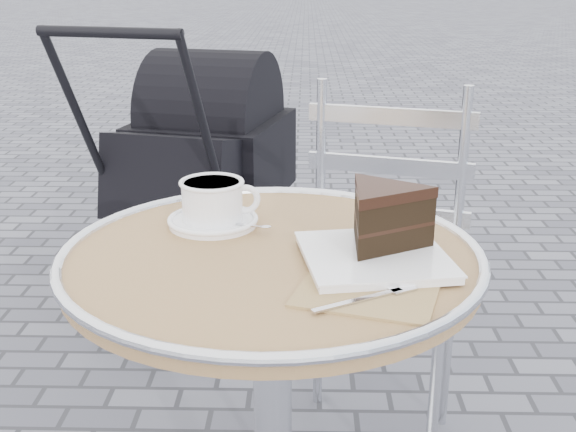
{
  "coord_description": "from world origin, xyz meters",
  "views": [
    {
      "loc": [
        0.06,
        -1.13,
        1.19
      ],
      "look_at": [
        0.03,
        0.05,
        0.78
      ],
      "focal_mm": 45.0,
      "sensor_mm": 36.0,
      "label": 1
    }
  ],
  "objects_px": {
    "cafe_table": "(272,338)",
    "cappuccino_set": "(214,205)",
    "baby_stroller": "(202,174)",
    "cake_plate_set": "(381,226)",
    "bistro_chair": "(381,230)"
  },
  "relations": [
    {
      "from": "cafe_table",
      "to": "baby_stroller",
      "type": "distance_m",
      "value": 1.44
    },
    {
      "from": "cappuccino_set",
      "to": "cake_plate_set",
      "type": "relative_size",
      "value": 0.53
    },
    {
      "from": "cake_plate_set",
      "to": "bistro_chair",
      "type": "xyz_separation_m",
      "value": [
        0.06,
        0.56,
        -0.21
      ]
    },
    {
      "from": "cappuccino_set",
      "to": "bistro_chair",
      "type": "distance_m",
      "value": 0.57
    },
    {
      "from": "cappuccino_set",
      "to": "baby_stroller",
      "type": "height_order",
      "value": "baby_stroller"
    },
    {
      "from": "cake_plate_set",
      "to": "baby_stroller",
      "type": "xyz_separation_m",
      "value": [
        -0.5,
        1.42,
        -0.32
      ]
    },
    {
      "from": "cafe_table",
      "to": "baby_stroller",
      "type": "height_order",
      "value": "baby_stroller"
    },
    {
      "from": "cafe_table",
      "to": "bistro_chair",
      "type": "bearing_deg",
      "value": 65.51
    },
    {
      "from": "cappuccino_set",
      "to": "baby_stroller",
      "type": "distance_m",
      "value": 1.32
    },
    {
      "from": "cafe_table",
      "to": "cake_plate_set",
      "type": "xyz_separation_m",
      "value": [
        0.18,
        -0.02,
        0.22
      ]
    },
    {
      "from": "cafe_table",
      "to": "cake_plate_set",
      "type": "relative_size",
      "value": 2.12
    },
    {
      "from": "cake_plate_set",
      "to": "bistro_chair",
      "type": "bearing_deg",
      "value": 73.71
    },
    {
      "from": "cafe_table",
      "to": "cappuccino_set",
      "type": "height_order",
      "value": "cappuccino_set"
    },
    {
      "from": "baby_stroller",
      "to": "cake_plate_set",
      "type": "bearing_deg",
      "value": -56.54
    },
    {
      "from": "cake_plate_set",
      "to": "bistro_chair",
      "type": "relative_size",
      "value": 0.38
    }
  ]
}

